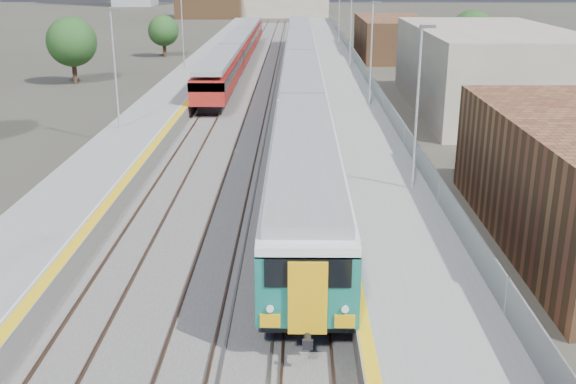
{
  "coord_description": "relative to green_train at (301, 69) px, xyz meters",
  "views": [
    {
      "loc": [
        1.18,
        -8.07,
        10.94
      ],
      "look_at": [
        0.83,
        17.84,
        2.2
      ],
      "focal_mm": 42.0,
      "sensor_mm": 36.0,
      "label": 1
    }
  ],
  "objects": [
    {
      "name": "green_train",
      "position": [
        0.0,
        0.0,
        0.0
      ],
      "size": [
        3.03,
        84.29,
        3.34
      ],
      "color": "black",
      "rests_on": "ground"
    },
    {
      "name": "platform_right",
      "position": [
        3.78,
        1.56,
        -1.82
      ],
      "size": [
        4.7,
        155.0,
        8.52
      ],
      "color": "slate",
      "rests_on": "ground"
    },
    {
      "name": "platform_left",
      "position": [
        -10.55,
        1.56,
        -1.83
      ],
      "size": [
        4.3,
        155.0,
        8.52
      ],
      "color": "slate",
      "rests_on": "ground"
    },
    {
      "name": "ballast_bed",
      "position": [
        -3.75,
        1.57,
        -2.32
      ],
      "size": [
        10.5,
        155.0,
        0.06
      ],
      "primitive_type": "cube",
      "color": "#565451",
      "rests_on": "ground"
    },
    {
      "name": "tree_c",
      "position": [
        -16.99,
        26.49,
        0.88
      ],
      "size": [
        3.79,
        3.79,
        5.13
      ],
      "color": "#382619",
      "rests_on": "ground"
    },
    {
      "name": "tree_d",
      "position": [
        18.72,
        16.4,
        1.7
      ],
      "size": [
        4.75,
        4.75,
        6.43
      ],
      "color": "#382619",
      "rests_on": "ground"
    },
    {
      "name": "tree_b",
      "position": [
        -21.86,
        6.08,
        1.68
      ],
      "size": [
        4.73,
        4.73,
        6.41
      ],
      "color": "#382619",
      "rests_on": "ground"
    },
    {
      "name": "red_train",
      "position": [
        -7.0,
        17.91,
        -0.3
      ],
      "size": [
        2.74,
        55.64,
        3.46
      ],
      "color": "black",
      "rests_on": "ground"
    },
    {
      "name": "ground",
      "position": [
        -1.5,
        -0.93,
        -2.35
      ],
      "size": [
        320.0,
        320.0,
        0.0
      ],
      "primitive_type": "plane",
      "color": "#47443A",
      "rests_on": "ground"
    },
    {
      "name": "tracks",
      "position": [
        -3.15,
        3.25,
        -2.24
      ],
      "size": [
        8.96,
        160.0,
        0.17
      ],
      "color": "#4C3323",
      "rests_on": "ground"
    }
  ]
}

